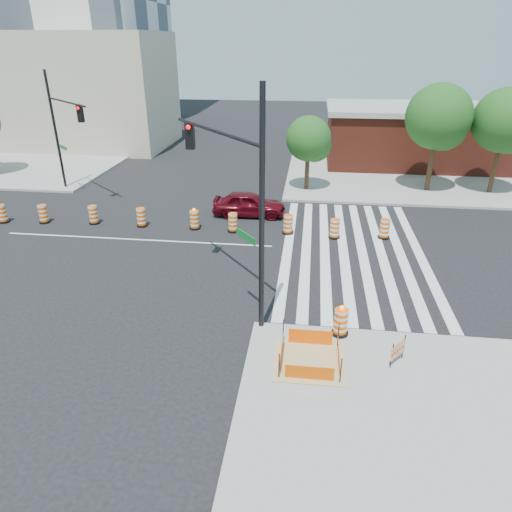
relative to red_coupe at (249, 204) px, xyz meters
name	(u,v)px	position (x,y,z in m)	size (l,w,h in m)	color
ground	(137,240)	(-5.27, -4.24, -0.71)	(120.00, 120.00, 0.00)	black
sidewalk_ne	(425,163)	(12.73, 13.76, -0.63)	(22.00, 22.00, 0.15)	gray
sidewalk_nw	(17,152)	(-23.27, 13.76, -0.63)	(22.00, 22.00, 0.15)	gray
crosswalk_east	(352,250)	(5.68, -4.24, -0.70)	(6.75, 13.50, 0.01)	silver
lane_centerline	(137,239)	(-5.27, -4.24, -0.70)	(14.00, 0.12, 0.01)	silver
excavation_pit	(310,360)	(3.73, -13.24, -0.49)	(2.20, 2.20, 0.90)	tan
brick_storefront	(429,136)	(12.73, 13.76, 1.61)	(16.50, 8.50, 4.60)	maroon
beige_midrise	(91,91)	(-17.27, 17.76, 4.29)	(14.00, 10.00, 10.00)	#C3B795
red_coupe	(249,204)	(0.00, 0.00, 0.00)	(1.68, 4.16, 1.42)	#4F0610
signal_pole_se	(235,181)	(0.92, -10.09, 4.27)	(3.97, 4.86, 8.12)	black
signal_pole_nw	(62,123)	(-12.14, 2.72, 3.90)	(4.31, 3.88, 7.50)	black
pit_drum	(341,322)	(4.73, -11.62, -0.09)	(0.58, 0.58, 1.14)	black
barricade	(398,350)	(6.42, -12.96, -0.07)	(0.51, 0.59, 0.88)	#F65705
tree_north_c	(309,141)	(3.23, 5.29, 2.62)	(2.97, 2.92, 4.96)	#382314
tree_north_d	(439,120)	(11.32, 6.06, 3.97)	(4.10, 4.10, 6.97)	#382314
tree_north_e	(505,124)	(15.34, 6.05, 3.83)	(3.97, 3.97, 6.76)	#382314
median_drum_1	(2,214)	(-13.56, -2.77, -0.23)	(0.60, 0.60, 1.02)	black
median_drum_2	(43,214)	(-11.26, -2.53, -0.23)	(0.60, 0.60, 1.02)	black
median_drum_3	(94,215)	(-8.42, -2.32, -0.23)	(0.60, 0.60, 1.02)	black
median_drum_4	(141,218)	(-5.63, -2.38, -0.23)	(0.60, 0.60, 1.02)	black
median_drum_5	(195,220)	(-2.65, -2.40, -0.22)	(0.60, 0.60, 1.18)	black
median_drum_6	(233,223)	(-0.52, -2.55, -0.23)	(0.60, 0.60, 1.02)	black
median_drum_7	(288,225)	(2.40, -2.45, -0.23)	(0.60, 0.60, 1.02)	black
median_drum_8	(335,229)	(4.83, -2.76, -0.23)	(0.60, 0.60, 1.02)	black
median_drum_9	(384,229)	(7.37, -2.48, -0.23)	(0.60, 0.60, 1.02)	black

